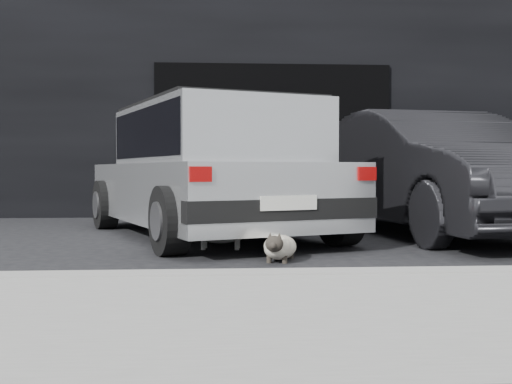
{
  "coord_description": "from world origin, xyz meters",
  "views": [
    {
      "loc": [
        -0.05,
        -6.91,
        0.81
      ],
      "look_at": [
        0.35,
        -1.1,
        0.6
      ],
      "focal_mm": 45.0,
      "sensor_mm": 36.0,
      "label": 1
    }
  ],
  "objects": [
    {
      "name": "building_facade",
      "position": [
        1.0,
        6.0,
        2.5
      ],
      "size": [
        34.0,
        4.0,
        5.0
      ],
      "primitive_type": "cube",
      "color": "black",
      "rests_on": "ground"
    },
    {
      "name": "curb",
      "position": [
        1.0,
        -2.6,
        0.06
      ],
      "size": [
        18.0,
        0.25,
        0.12
      ],
      "primitive_type": "cube",
      "color": "gray",
      "rests_on": "ground"
    },
    {
      "name": "silver_hatchback",
      "position": [
        -0.06,
        0.78,
        0.87
      ],
      "size": [
        3.31,
        4.72,
        1.59
      ],
      "rotation": [
        0.0,
        0.0,
        0.36
      ],
      "color": "silver",
      "rests_on": "ground"
    },
    {
      "name": "sidewalk",
      "position": [
        1.0,
        -3.8,
        0.06
      ],
      "size": [
        18.0,
        2.2,
        0.11
      ],
      "primitive_type": "cube",
      "color": "gray",
      "rests_on": "ground"
    },
    {
      "name": "cat_white",
      "position": [
        0.08,
        -0.41,
        0.19
      ],
      "size": [
        0.86,
        0.35,
        0.4
      ],
      "rotation": [
        0.0,
        0.0,
        -1.68
      ],
      "color": "silver",
      "rests_on": "ground"
    },
    {
      "name": "ground",
      "position": [
        0.0,
        0.0,
        0.0
      ],
      "size": [
        80.0,
        80.0,
        0.0
      ],
      "primitive_type": "plane",
      "color": "black",
      "rests_on": "ground"
    },
    {
      "name": "second_car",
      "position": [
        2.68,
        0.85,
        0.77
      ],
      "size": [
        2.34,
        4.9,
        1.55
      ],
      "primitive_type": "imported",
      "rotation": [
        0.0,
        0.0,
        0.15
      ],
      "color": "black",
      "rests_on": "ground"
    },
    {
      "name": "garage_opening",
      "position": [
        1.0,
        3.99,
        1.3
      ],
      "size": [
        4.0,
        0.1,
        2.6
      ],
      "primitive_type": "cube",
      "color": "black",
      "rests_on": "ground"
    },
    {
      "name": "cat_siamese",
      "position": [
        0.54,
        -1.33,
        0.13
      ],
      "size": [
        0.42,
        0.8,
        0.28
      ],
      "rotation": [
        0.0,
        0.0,
        2.85
      ],
      "color": "beige",
      "rests_on": "ground"
    }
  ]
}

